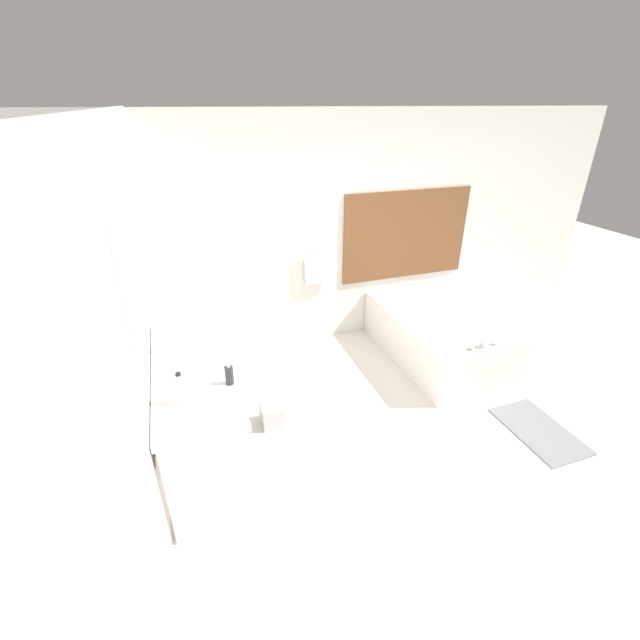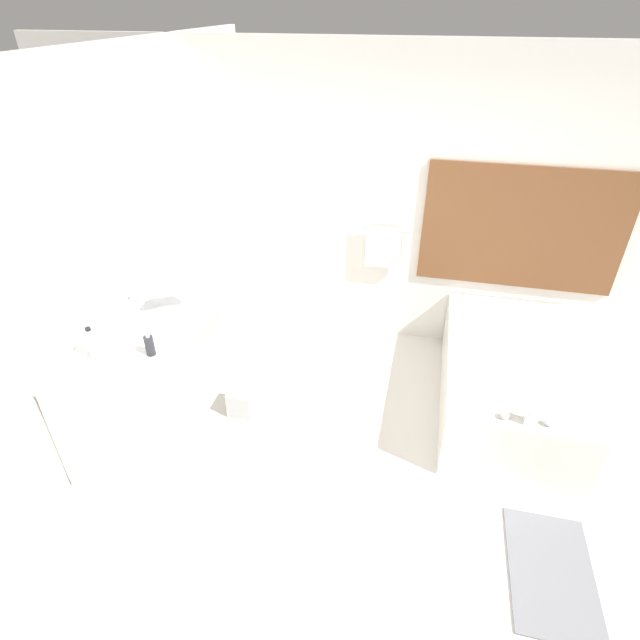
{
  "view_description": "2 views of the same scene",
  "coord_description": "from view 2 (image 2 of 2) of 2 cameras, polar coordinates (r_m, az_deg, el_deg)",
  "views": [
    {
      "loc": [
        -1.87,
        -2.41,
        2.74
      ],
      "look_at": [
        -0.61,
        1.18,
        0.8
      ],
      "focal_mm": 24.0,
      "sensor_mm": 36.0,
      "label": 1
    },
    {
      "loc": [
        0.09,
        -2.15,
        2.95
      ],
      "look_at": [
        -0.63,
        0.99,
        0.85
      ],
      "focal_mm": 28.0,
      "sensor_mm": 36.0,
      "label": 2
    }
  ],
  "objects": [
    {
      "name": "sink_faucet",
      "position": [
        4.16,
        -19.88,
        2.85
      ],
      "size": [
        0.09,
        0.04,
        0.18
      ],
      "color": "silver",
      "rests_on": "vanity_counter"
    },
    {
      "name": "bathtub",
      "position": [
        4.43,
        20.71,
        -6.19
      ],
      "size": [
        1.03,
        1.77,
        0.67
      ],
      "color": "silver",
      "rests_on": "ground_plane"
    },
    {
      "name": "wall_back_with_blinds",
      "position": [
        4.67,
        11.72,
        12.25
      ],
      "size": [
        7.4,
        0.13,
        2.7
      ],
      "color": "white",
      "rests_on": "ground_plane"
    },
    {
      "name": "vanity_counter",
      "position": [
        4.08,
        -18.66,
        -2.94
      ],
      "size": [
        0.61,
        1.7,
        0.9
      ],
      "color": "white",
      "rests_on": "ground_plane"
    },
    {
      "name": "wall_left_with_mirror",
      "position": [
        3.55,
        -29.99,
        1.58
      ],
      "size": [
        0.08,
        7.4,
        2.7
      ],
      "color": "white",
      "rests_on": "ground_plane"
    },
    {
      "name": "ground_plane",
      "position": [
        3.65,
        6.68,
        -21.15
      ],
      "size": [
        16.0,
        16.0,
        0.0
      ],
      "primitive_type": "plane",
      "color": "silver",
      "rests_on": "ground"
    },
    {
      "name": "bath_mat",
      "position": [
        3.68,
        24.91,
        -24.73
      ],
      "size": [
        0.5,
        0.82,
        0.02
      ],
      "color": "slate",
      "rests_on": "ground_plane"
    },
    {
      "name": "water_bottle_1",
      "position": [
        3.63,
        -24.57,
        -2.51
      ],
      "size": [
        0.06,
        0.06,
        0.25
      ],
      "color": "silver",
      "rests_on": "vanity_counter"
    },
    {
      "name": "soap_dispenser",
      "position": [
        3.55,
        -18.9,
        -2.74
      ],
      "size": [
        0.06,
        0.06,
        0.17
      ],
      "color": "#28282D",
      "rests_on": "vanity_counter"
    },
    {
      "name": "waste_bin",
      "position": [
        4.26,
        -8.87,
        -9.13
      ],
      "size": [
        0.21,
        0.21,
        0.23
      ],
      "color": "#B2B2B2",
      "rests_on": "ground_plane"
    }
  ]
}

